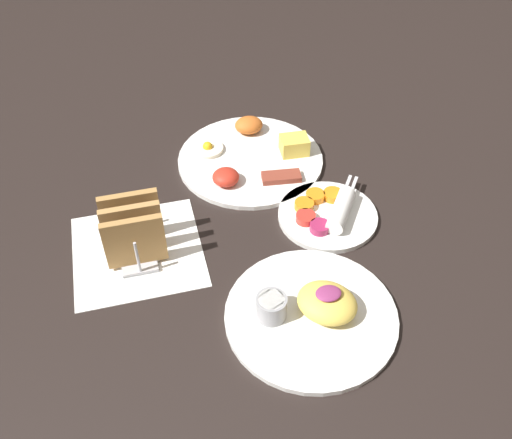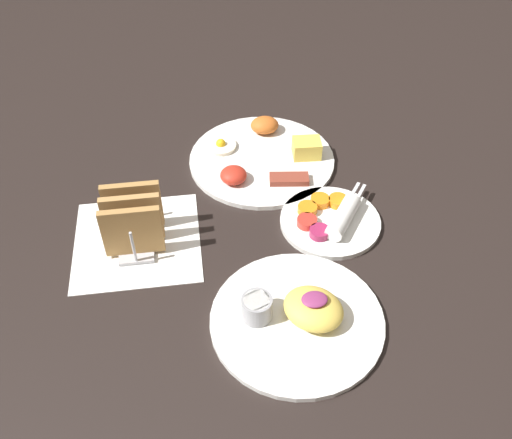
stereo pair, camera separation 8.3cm
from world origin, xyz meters
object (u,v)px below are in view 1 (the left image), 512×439
Objects in this scene: plate_breakfast at (251,157)px; toast_rack at (133,231)px; plate_condiments at (328,213)px; plate_foreground at (312,311)px.

toast_rack is (-0.25, -0.20, 0.04)m from plate_breakfast.
plate_foreground reaches higher than plate_condiments.
plate_foreground is 2.33× the size of toast_rack.
plate_breakfast is at bearing 115.53° from plate_condiments.
plate_condiments is at bearing 63.87° from plate_foreground.
toast_rack reaches higher than plate_breakfast.
plate_condiments is 0.23m from plate_foreground.
toast_rack is (-0.25, 0.21, 0.04)m from plate_foreground.
plate_breakfast is at bearing 89.23° from plate_foreground.
plate_breakfast is 1.62× the size of plate_condiments.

